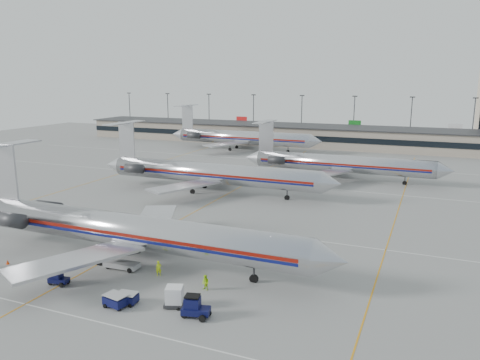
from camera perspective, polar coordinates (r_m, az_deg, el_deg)
The scene contains 18 objects.
ground at distance 62.43m, azimuth -12.49°, elevation -7.57°, with size 260.00×260.00×0.00m, color gray.
apron_markings at distance 70.36m, azimuth -7.82°, elevation -5.09°, with size 160.00×0.15×0.02m, color silver.
terminal at distance 150.73m, azimuth 9.36°, elevation 5.37°, with size 162.00×17.00×6.25m.
light_mast_row at distance 163.83m, azimuth 10.58°, elevation 7.77°, with size 163.60×0.40×15.28m.
jet_foreground at distance 55.99m, azimuth -13.61°, elevation -5.91°, with size 49.27×29.01×12.90m.
jet_second_row at distance 87.50m, azimuth -3.90°, elevation 0.90°, with size 48.12×28.34×12.60m.
jet_third_row at distance 100.39m, azimuth 11.83°, elevation 2.02°, with size 43.44×26.72×11.88m.
jet_back_row at distance 139.36m, azimuth 0.00°, elevation 5.24°, with size 47.79×29.40×13.07m.
tug_center at distance 52.81m, azimuth -21.34°, elevation -11.02°, with size 2.16×1.31×1.65m.
tug_right at distance 43.37m, azimuth -5.58°, elevation -15.18°, with size 2.73×1.81×2.04m.
cart_inner at distance 46.81m, azimuth -13.60°, elevation -13.80°, with size 2.05×1.52×1.09m.
cart_outer at distance 46.47m, azimuth -14.91°, elevation -13.98°, with size 2.35×1.82×1.21m.
uld_container at distance 45.34m, azimuth -8.00°, elevation -13.88°, with size 2.27×2.09×1.95m.
belt_loader at distance 54.66m, azimuth -14.14°, elevation -9.81°, with size 4.83×1.70×2.53m.
ramp_worker_near at distance 52.05m, azimuth -9.89°, elevation -10.57°, with size 0.61×0.40×1.67m, color #D2F216.
ramp_worker_far at distance 48.21m, azimuth -4.22°, elevation -12.38°, with size 0.78×0.61×1.60m, color #B5EF16.
cone_right at distance 44.25m, azimuth -6.01°, elevation -15.52°, with size 0.44×0.44×0.59m, color red.
cone_left at distance 60.68m, azimuth -26.48°, elevation -8.93°, with size 0.39×0.39×0.53m, color red.
Camera 1 is at (34.45, -47.69, 20.89)m, focal length 35.00 mm.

